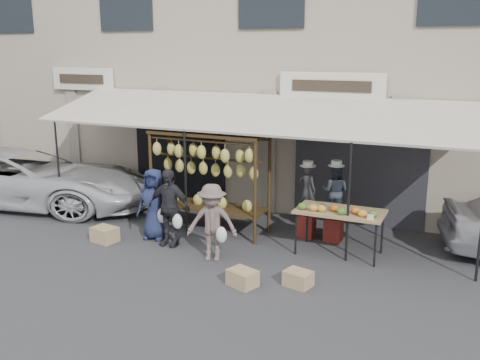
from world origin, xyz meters
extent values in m
plane|color=#2D2D30|center=(0.00, 0.00, 0.00)|extent=(90.00, 90.00, 0.00)
cube|color=tan|center=(0.00, 6.50, 3.50)|extent=(24.00, 6.00, 7.00)
cube|color=#232328|center=(2.20, 3.46, 1.25)|extent=(3.00, 0.10, 2.50)
cube|color=black|center=(-2.50, 3.46, 1.25)|extent=(2.60, 0.10, 2.50)
cube|color=silver|center=(1.50, 3.40, 3.15)|extent=(2.40, 0.10, 0.60)
cube|color=silver|center=(-5.50, 3.40, 3.15)|extent=(2.00, 0.10, 0.60)
cube|color=#B7B29C|center=(0.00, 2.30, 2.60)|extent=(10.00, 2.34, 0.63)
cylinder|color=black|center=(-4.50, 1.15, 1.15)|extent=(0.05, 0.05, 2.30)
cylinder|color=black|center=(-1.00, 1.15, 1.15)|extent=(0.05, 0.05, 2.30)
cylinder|color=black|center=(2.50, 1.15, 1.15)|extent=(0.05, 0.05, 2.30)
cylinder|color=black|center=(-1.93, 1.24, 1.10)|extent=(0.07, 0.07, 2.20)
cylinder|color=black|center=(0.57, 1.24, 1.10)|extent=(0.07, 0.07, 2.20)
cylinder|color=black|center=(-1.93, 2.04, 1.10)|extent=(0.07, 0.07, 2.20)
cylinder|color=black|center=(0.57, 2.04, 1.10)|extent=(0.07, 0.07, 2.20)
cube|color=black|center=(-0.68, 1.64, 2.20)|extent=(2.60, 0.90, 0.07)
cylinder|color=black|center=(-0.68, 1.29, 2.08)|extent=(2.50, 0.05, 0.05)
cylinder|color=black|center=(-0.68, 1.99, 2.08)|extent=(2.50, 0.05, 0.05)
cylinder|color=black|center=(-0.68, 1.64, 1.65)|extent=(2.50, 0.05, 0.05)
cube|color=black|center=(-0.68, 1.64, 0.55)|extent=(2.50, 0.80, 0.05)
ellipsoid|color=#C5B753|center=(-1.78, 1.29, 1.83)|extent=(0.20, 0.18, 0.30)
ellipsoid|color=#C5B753|center=(-1.51, 1.44, 1.83)|extent=(0.20, 0.18, 0.30)
ellipsoid|color=#C5B753|center=(-1.23, 1.29, 1.82)|extent=(0.20, 0.18, 0.30)
ellipsoid|color=#C5B753|center=(-0.96, 1.44, 1.85)|extent=(0.20, 0.18, 0.30)
ellipsoid|color=#C5B753|center=(-0.68, 1.29, 1.84)|extent=(0.20, 0.18, 0.30)
ellipsoid|color=#C5B753|center=(-0.41, 1.44, 1.83)|extent=(0.20, 0.18, 0.30)
ellipsoid|color=#C5B753|center=(-0.13, 1.29, 1.81)|extent=(0.20, 0.18, 0.30)
ellipsoid|color=#C5B753|center=(0.14, 1.44, 1.80)|extent=(0.20, 0.18, 0.30)
ellipsoid|color=#C5B753|center=(0.42, 1.29, 1.86)|extent=(0.20, 0.18, 0.30)
ellipsoid|color=#C5B753|center=(-1.73, 1.64, 1.42)|extent=(0.20, 0.18, 0.30)
ellipsoid|color=#C5B753|center=(-1.43, 1.64, 1.41)|extent=(0.20, 0.18, 0.30)
ellipsoid|color=#C5B753|center=(-1.13, 1.64, 1.40)|extent=(0.20, 0.18, 0.30)
ellipsoid|color=#C5B753|center=(-0.83, 1.64, 1.41)|extent=(0.20, 0.18, 0.30)
ellipsoid|color=#C5B753|center=(-0.53, 1.64, 1.40)|extent=(0.20, 0.18, 0.30)
ellipsoid|color=#C5B753|center=(-0.23, 1.64, 1.39)|extent=(0.20, 0.18, 0.30)
ellipsoid|color=#C5B753|center=(0.07, 1.64, 1.44)|extent=(0.20, 0.18, 0.30)
ellipsoid|color=#C5B753|center=(0.37, 1.64, 1.41)|extent=(0.20, 0.18, 0.30)
cube|color=tan|center=(2.28, 1.43, 0.88)|extent=(1.70, 0.90, 0.05)
cylinder|color=black|center=(1.51, 1.06, 0.42)|extent=(0.04, 0.04, 0.85)
cylinder|color=black|center=(3.05, 1.06, 0.42)|extent=(0.04, 0.04, 0.85)
cylinder|color=black|center=(1.51, 1.80, 0.42)|extent=(0.04, 0.04, 0.85)
cylinder|color=black|center=(3.05, 1.80, 0.42)|extent=(0.04, 0.04, 0.85)
ellipsoid|color=#477226|center=(1.60, 1.17, 0.97)|extent=(0.18, 0.14, 0.14)
ellipsoid|color=gold|center=(1.82, 1.16, 0.97)|extent=(0.18, 0.14, 0.14)
ellipsoid|color=gold|center=(1.98, 1.18, 0.97)|extent=(0.18, 0.14, 0.14)
ellipsoid|color=#B25919|center=(2.20, 1.30, 0.97)|extent=(0.18, 0.14, 0.14)
ellipsoid|color=#477226|center=(2.37, 1.15, 0.97)|extent=(0.18, 0.14, 0.14)
ellipsoid|color=orange|center=(2.61, 1.31, 0.97)|extent=(0.18, 0.14, 0.14)
ellipsoid|color=orange|center=(2.76, 1.19, 0.97)|extent=(0.18, 0.14, 0.14)
ellipsoid|color=#477226|center=(2.95, 1.23, 0.97)|extent=(0.18, 0.14, 0.14)
imported|color=#2A2A2E|center=(1.40, 2.12, 1.05)|extent=(0.46, 0.37, 1.10)
imported|color=#292F3C|center=(2.00, 2.13, 1.08)|extent=(0.57, 0.45, 1.16)
imported|color=#1D2345|center=(-1.52, 0.70, 0.76)|extent=(0.80, 0.57, 1.53)
imported|color=#26262A|center=(-1.03, 0.50, 0.81)|extent=(0.95, 0.40, 1.61)
imported|color=#685551|center=(0.14, 0.14, 0.75)|extent=(1.09, 0.83, 1.50)
cube|color=maroon|center=(1.40, 2.12, 0.25)|extent=(0.44, 0.44, 0.50)
cube|color=maroon|center=(2.00, 2.13, 0.25)|extent=(0.40, 0.40, 0.50)
cube|color=tan|center=(1.15, -0.70, 0.14)|extent=(0.57, 0.50, 0.28)
cube|color=tan|center=(2.02, -0.31, 0.13)|extent=(0.52, 0.44, 0.27)
cube|color=tan|center=(-2.38, 0.10, 0.15)|extent=(0.58, 0.48, 0.31)
imported|color=silver|center=(-6.24, 1.46, 1.07)|extent=(5.47, 3.27, 2.13)
camera|label=1|loc=(4.59, -8.44, 3.96)|focal=40.00mm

